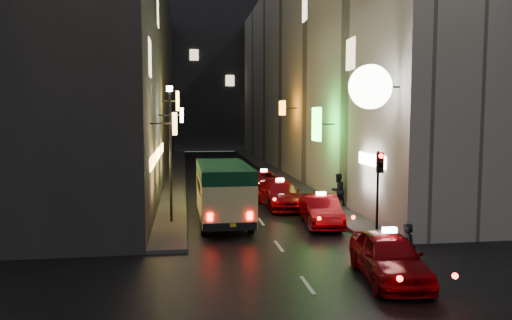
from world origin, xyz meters
name	(u,v)px	position (x,y,z in m)	size (l,w,h in m)	color
building_left	(131,69)	(-8.00, 34.00, 9.00)	(7.41, 52.00, 18.00)	#353230
building_right	(313,71)	(8.00, 33.99, 9.00)	(8.11, 52.00, 18.00)	#AFAAA0
building_far	(207,76)	(0.00, 66.00, 11.00)	(30.00, 10.00, 22.00)	#2E2E32
sidewalk_left	(177,172)	(-4.25, 34.00, 0.07)	(1.50, 52.00, 0.15)	#484542
sidewalk_right	(272,171)	(4.25, 34.00, 0.07)	(1.50, 52.00, 0.15)	#484542
minibus	(223,186)	(-1.79, 12.84, 1.76)	(2.31, 6.50, 2.79)	#E1DE8C
taxi_near	(389,253)	(2.58, 4.10, 0.86)	(2.71, 5.57, 1.88)	#85030A
taxi_second	(321,208)	(2.59, 11.77, 0.82)	(2.59, 5.30, 1.80)	#85030A
taxi_third	(280,192)	(1.61, 16.57, 0.84)	(2.55, 5.44, 1.85)	#85030A
taxi_far	(264,180)	(1.65, 22.43, 0.78)	(2.52, 5.08, 1.73)	#85030A
pedestrian_crossing	(409,247)	(3.30, 4.26, 0.96)	(0.64, 0.41, 1.93)	black
pedestrian_sidewalk	(338,188)	(4.58, 15.54, 1.16)	(0.76, 0.48, 2.03)	black
traffic_light	(379,176)	(4.00, 8.47, 2.69)	(0.26, 0.43, 3.50)	black
lamp_post	(170,144)	(-4.20, 13.00, 3.72)	(0.28, 0.28, 6.22)	black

